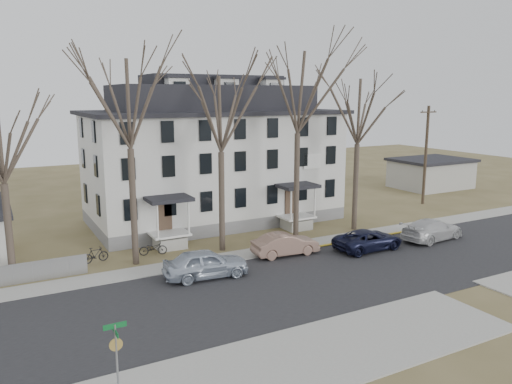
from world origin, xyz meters
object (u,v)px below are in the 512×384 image
bicycle_right (95,255)px  car_tan (285,245)px  tree_far_left (128,97)px  street_sign (116,349)px  car_navy (368,240)px  tree_center (298,86)px  tree_bungalow (0,140)px  utility_pole_far (426,154)px  boarding_house (214,157)px  tree_mid_left (221,109)px  bicycle_left (153,249)px  tree_mid_right (359,107)px  car_silver (206,264)px  car_white (432,230)px

bicycle_right → car_tan: bearing=-118.9°
tree_far_left → street_sign: (-4.33, -13.85, -8.50)m
car_tan → car_navy: size_ratio=0.90×
tree_center → tree_bungalow: (-19.00, 0.00, -2.97)m
tree_far_left → tree_center: (12.00, 0.00, 0.74)m
utility_pole_far → street_sign: (-33.83, -18.05, -3.06)m
tree_far_left → utility_pole_far: (29.50, 4.20, -5.44)m
car_tan → bicycle_right: car_tan is taller
tree_bungalow → car_tan: bearing=-10.8°
tree_bungalow → bicycle_right: size_ratio=6.50×
boarding_house → tree_far_left: 13.12m
tree_mid_left → tree_bungalow: (-13.00, 0.00, -1.48)m
car_navy → bicycle_left: (-13.37, 5.85, -0.22)m
tree_center → tree_mid_right: bearing=0.0°
tree_center → car_silver: 14.38m
tree_center → bicycle_right: bearing=174.7°
tree_center → bicycle_right: 17.77m
car_tan → car_white: 11.54m
tree_far_left → car_navy: (14.81, -4.77, -9.65)m
bicycle_left → bicycle_right: 3.67m
utility_pole_far → car_white: 13.61m
car_silver → bicycle_right: size_ratio=2.98×
tree_far_left → street_sign: tree_far_left is taller
car_tan → bicycle_left: car_tan is taller
car_navy → car_white: 5.73m
car_tan → tree_far_left: bearing=75.5°
car_silver → car_tan: size_ratio=1.10×
boarding_house → car_silver: 14.69m
tree_bungalow → car_silver: tree_bungalow is taller
tree_mid_right → car_white: 10.67m
car_silver → boarding_house: bearing=-19.8°
bicycle_right → street_sign: 15.38m
bicycle_left → utility_pole_far: bearing=-69.6°
utility_pole_far → bicycle_right: 32.15m
street_sign → tree_center: bearing=39.6°
utility_pole_far → car_silver: bearing=-162.0°
bicycle_left → tree_mid_left: bearing=-89.3°
tree_bungalow → street_sign: 15.43m
tree_mid_left → tree_bungalow: tree_mid_left is taller
tree_center → car_navy: (2.81, -4.77, -10.39)m
car_navy → car_white: bearing=-94.9°
car_white → bicycle_left: bearing=65.2°
boarding_house → utility_pole_far: (20.50, -3.95, -0.47)m
car_silver → street_sign: (-7.26, -9.42, 1.00)m
tree_center → tree_mid_right: tree_center is taller
car_tan → utility_pole_far: bearing=-66.1°
tree_mid_right → bicycle_right: size_ratio=7.68×
car_navy → bicycle_left: bearing=65.3°
tree_bungalow → bicycle_left: tree_bungalow is taller
car_white → utility_pole_far: bearing=-50.5°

